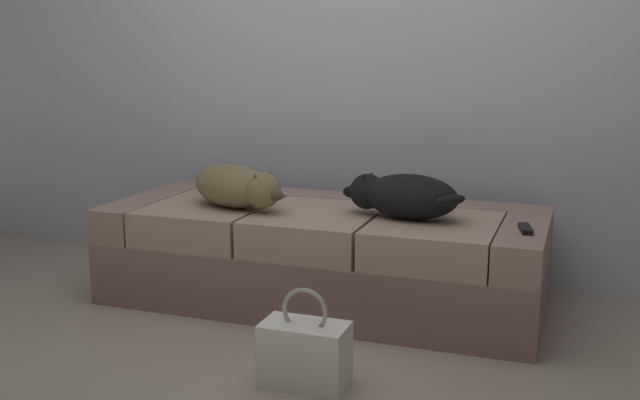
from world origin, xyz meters
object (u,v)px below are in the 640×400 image
(dog_tan, at_px, (237,186))
(tv_remote, at_px, (525,229))
(couch, at_px, (324,255))
(dog_dark, at_px, (403,196))
(handbag, at_px, (305,353))

(dog_tan, xyz_separation_m, tv_remote, (1.35, -0.01, -0.09))
(couch, relative_size, tv_remote, 13.99)
(dog_tan, height_order, dog_dark, dog_tan)
(tv_remote, bearing_deg, dog_dark, 160.05)
(tv_remote, relative_size, handbag, 0.40)
(dog_dark, xyz_separation_m, handbag, (-0.16, -0.84, -0.45))
(couch, xyz_separation_m, tv_remote, (0.96, -0.14, 0.25))
(couch, height_order, dog_dark, dog_dark)
(dog_tan, distance_m, dog_dark, 0.80)
(couch, height_order, dog_tan, dog_tan)
(dog_tan, height_order, tv_remote, dog_tan)
(couch, bearing_deg, dog_dark, -9.75)
(dog_dark, bearing_deg, dog_tan, -175.48)
(dog_tan, xyz_separation_m, handbag, (0.64, -0.78, -0.45))
(tv_remote, bearing_deg, dog_tan, 167.19)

